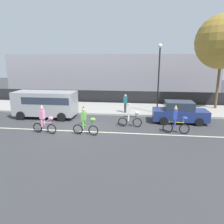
{
  "coord_description": "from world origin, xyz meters",
  "views": [
    {
      "loc": [
        4.09,
        -14.17,
        4.75
      ],
      "look_at": [
        2.12,
        1.2,
        1.0
      ],
      "focal_mm": 35.0,
      "sensor_mm": 36.0,
      "label": 1
    }
  ],
  "objects_px": {
    "parade_cyclist_pink": "(44,121)",
    "parade_cyclist_lime": "(86,122)",
    "parade_cyclist_cobalt": "(177,121)",
    "parked_car_navy": "(179,112)",
    "street_lamp_post": "(159,69)",
    "pedestrian_onlooker": "(125,103)",
    "parade_cyclist_zebra": "(130,115)",
    "parked_van_grey": "(46,102)"
  },
  "relations": [
    {
      "from": "parade_cyclist_zebra",
      "to": "parade_cyclist_lime",
      "type": "bearing_deg",
      "value": -142.51
    },
    {
      "from": "parade_cyclist_lime",
      "to": "parade_cyclist_cobalt",
      "type": "xyz_separation_m",
      "value": [
        5.82,
        1.04,
        0.0
      ]
    },
    {
      "from": "parade_cyclist_zebra",
      "to": "street_lamp_post",
      "type": "height_order",
      "value": "street_lamp_post"
    },
    {
      "from": "parked_van_grey",
      "to": "parked_car_navy",
      "type": "relative_size",
      "value": 1.22
    },
    {
      "from": "parade_cyclist_lime",
      "to": "parked_car_navy",
      "type": "distance_m",
      "value": 7.46
    },
    {
      "from": "parade_cyclist_zebra",
      "to": "pedestrian_onlooker",
      "type": "height_order",
      "value": "parade_cyclist_zebra"
    },
    {
      "from": "parade_cyclist_zebra",
      "to": "pedestrian_onlooker",
      "type": "bearing_deg",
      "value": 99.38
    },
    {
      "from": "parade_cyclist_pink",
      "to": "street_lamp_post",
      "type": "bearing_deg",
      "value": 38.13
    },
    {
      "from": "parade_cyclist_pink",
      "to": "parked_van_grey",
      "type": "distance_m",
      "value": 4.17
    },
    {
      "from": "parade_cyclist_zebra",
      "to": "parked_van_grey",
      "type": "height_order",
      "value": "parked_van_grey"
    },
    {
      "from": "parked_van_grey",
      "to": "parade_cyclist_zebra",
      "type": "bearing_deg",
      "value": -13.83
    },
    {
      "from": "parade_cyclist_pink",
      "to": "parade_cyclist_lime",
      "type": "relative_size",
      "value": 1.0
    },
    {
      "from": "parade_cyclist_cobalt",
      "to": "parked_van_grey",
      "type": "bearing_deg",
      "value": 164.51
    },
    {
      "from": "parade_cyclist_pink",
      "to": "parked_car_navy",
      "type": "distance_m",
      "value": 9.95
    },
    {
      "from": "parade_cyclist_pink",
      "to": "parade_cyclist_zebra",
      "type": "relative_size",
      "value": 1.0
    },
    {
      "from": "parked_van_grey",
      "to": "pedestrian_onlooker",
      "type": "bearing_deg",
      "value": 16.82
    },
    {
      "from": "parade_cyclist_pink",
      "to": "parade_cyclist_lime",
      "type": "xyz_separation_m",
      "value": [
        2.75,
        0.02,
        0.0
      ]
    },
    {
      "from": "parked_car_navy",
      "to": "pedestrian_onlooker",
      "type": "xyz_separation_m",
      "value": [
        -4.31,
        2.02,
        0.23
      ]
    },
    {
      "from": "parade_cyclist_cobalt",
      "to": "pedestrian_onlooker",
      "type": "xyz_separation_m",
      "value": [
        -3.67,
        4.74,
        0.17
      ]
    },
    {
      "from": "parade_cyclist_lime",
      "to": "pedestrian_onlooker",
      "type": "relative_size",
      "value": 1.19
    },
    {
      "from": "parked_van_grey",
      "to": "parked_car_navy",
      "type": "xyz_separation_m",
      "value": [
        10.72,
        -0.08,
        -0.5
      ]
    },
    {
      "from": "parade_cyclist_cobalt",
      "to": "pedestrian_onlooker",
      "type": "height_order",
      "value": "parade_cyclist_cobalt"
    },
    {
      "from": "parade_cyclist_zebra",
      "to": "street_lamp_post",
      "type": "bearing_deg",
      "value": 60.79
    },
    {
      "from": "parade_cyclist_lime",
      "to": "street_lamp_post",
      "type": "height_order",
      "value": "street_lamp_post"
    },
    {
      "from": "parked_van_grey",
      "to": "parked_car_navy",
      "type": "height_order",
      "value": "parked_van_grey"
    },
    {
      "from": "street_lamp_post",
      "to": "pedestrian_onlooker",
      "type": "height_order",
      "value": "street_lamp_post"
    },
    {
      "from": "parked_van_grey",
      "to": "pedestrian_onlooker",
      "type": "relative_size",
      "value": 3.09
    },
    {
      "from": "parade_cyclist_pink",
      "to": "parade_cyclist_lime",
      "type": "distance_m",
      "value": 2.75
    },
    {
      "from": "parade_cyclist_cobalt",
      "to": "parade_cyclist_pink",
      "type": "bearing_deg",
      "value": -172.96
    },
    {
      "from": "parade_cyclist_pink",
      "to": "parade_cyclist_zebra",
      "type": "xyz_separation_m",
      "value": [
        5.5,
        2.13,
        0.0
      ]
    },
    {
      "from": "parked_van_grey",
      "to": "parked_car_navy",
      "type": "distance_m",
      "value": 10.73
    },
    {
      "from": "parade_cyclist_zebra",
      "to": "parade_cyclist_cobalt",
      "type": "relative_size",
      "value": 1.0
    },
    {
      "from": "parade_cyclist_lime",
      "to": "parade_cyclist_cobalt",
      "type": "height_order",
      "value": "same"
    },
    {
      "from": "parade_cyclist_lime",
      "to": "parked_car_navy",
      "type": "height_order",
      "value": "parade_cyclist_lime"
    },
    {
      "from": "street_lamp_post",
      "to": "parade_cyclist_pink",
      "type": "bearing_deg",
      "value": -141.87
    },
    {
      "from": "parade_cyclist_lime",
      "to": "street_lamp_post",
      "type": "distance_m",
      "value": 8.39
    },
    {
      "from": "parade_cyclist_pink",
      "to": "street_lamp_post",
      "type": "distance_m",
      "value": 10.26
    },
    {
      "from": "parade_cyclist_pink",
      "to": "street_lamp_post",
      "type": "xyz_separation_m",
      "value": [
        7.68,
        6.03,
        3.15
      ]
    },
    {
      "from": "parade_cyclist_zebra",
      "to": "parked_van_grey",
      "type": "distance_m",
      "value": 7.24
    },
    {
      "from": "parade_cyclist_cobalt",
      "to": "parked_van_grey",
      "type": "distance_m",
      "value": 10.48
    },
    {
      "from": "parade_cyclist_cobalt",
      "to": "street_lamp_post",
      "type": "bearing_deg",
      "value": 100.11
    },
    {
      "from": "parade_cyclist_zebra",
      "to": "parade_cyclist_cobalt",
      "type": "height_order",
      "value": "same"
    }
  ]
}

